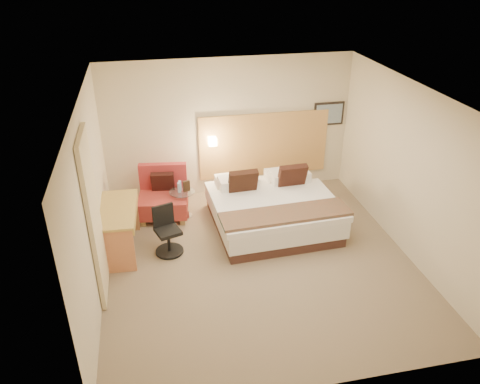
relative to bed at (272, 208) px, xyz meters
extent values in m
cube|color=#7A6852|center=(-0.49, -1.01, -0.34)|extent=(4.80, 5.00, 0.02)
cube|color=white|center=(-0.49, -1.01, 2.38)|extent=(4.80, 5.00, 0.02)
cube|color=beige|center=(-0.49, 1.50, 1.02)|extent=(4.80, 0.02, 2.70)
cube|color=beige|center=(-0.49, -3.52, 1.02)|extent=(4.80, 0.02, 2.70)
cube|color=beige|center=(-2.90, -1.01, 1.02)|extent=(0.02, 5.00, 2.70)
cube|color=beige|center=(1.92, -1.01, 1.02)|extent=(0.02, 5.00, 2.70)
cube|color=#BC8949|center=(0.21, 1.46, 0.62)|extent=(2.60, 0.04, 1.30)
cube|color=black|center=(1.53, 1.47, 1.17)|extent=(0.62, 0.03, 0.47)
cube|color=gray|center=(1.53, 1.45, 1.17)|extent=(0.54, 0.01, 0.39)
cylinder|color=silver|center=(-0.84, 1.41, 0.82)|extent=(0.02, 0.12, 0.02)
cube|color=#FDEBC5|center=(-0.84, 1.35, 0.82)|extent=(0.15, 0.15, 0.15)
cube|color=beige|center=(-2.85, -1.26, 0.89)|extent=(0.06, 0.90, 2.42)
cylinder|color=#92B7E2|center=(-1.57, 0.60, 0.28)|extent=(0.07, 0.07, 0.19)
cylinder|color=#9CB9F1|center=(-1.55, 0.67, 0.28)|extent=(0.07, 0.07, 0.19)
cube|color=#372516|center=(-1.44, 0.62, 0.29)|extent=(0.13, 0.08, 0.21)
cube|color=#422621|center=(0.00, 0.00, -0.24)|extent=(2.07, 2.07, 0.18)
cube|color=white|center=(0.00, 0.00, 0.00)|extent=(2.13, 2.13, 0.31)
cube|color=white|center=(0.01, -0.29, 0.21)|extent=(2.17, 1.56, 0.10)
cube|color=white|center=(-0.52, 0.73, 0.25)|extent=(0.73, 0.42, 0.18)
cube|color=white|center=(0.45, 0.77, 0.25)|extent=(0.73, 0.42, 0.18)
cube|color=white|center=(-0.51, 0.46, 0.35)|extent=(0.73, 0.42, 0.18)
cube|color=white|center=(0.47, 0.51, 0.35)|extent=(0.73, 0.42, 0.18)
cube|color=black|center=(-0.47, 0.26, 0.43)|extent=(0.52, 0.30, 0.52)
cube|color=black|center=(0.45, 0.30, 0.43)|extent=(0.52, 0.30, 0.52)
cube|color=#AC4B23|center=(0.03, -0.70, 0.28)|extent=(2.17, 0.66, 0.05)
cube|color=#A4844D|center=(-2.26, 0.43, -0.28)|extent=(0.10, 0.10, 0.11)
cube|color=#A8804F|center=(-1.57, 0.34, -0.28)|extent=(0.10, 0.10, 0.11)
cube|color=tan|center=(-2.18, 1.04, -0.28)|extent=(0.10, 0.10, 0.11)
cube|color=tan|center=(-1.48, 0.94, -0.28)|extent=(0.10, 0.10, 0.11)
cube|color=#A0302B|center=(-1.87, 0.69, -0.06)|extent=(0.97, 0.88, 0.33)
cube|color=#A42C2F|center=(-1.83, 1.00, 0.35)|extent=(0.89, 0.25, 0.49)
cube|color=black|center=(-1.85, 0.88, 0.27)|extent=(0.44, 0.26, 0.43)
cylinder|color=#BBBDC2|center=(-1.53, 0.62, -0.32)|extent=(0.40, 0.40, 0.02)
cylinder|color=white|center=(-1.53, 0.62, -0.07)|extent=(0.05, 0.05, 0.49)
cylinder|color=white|center=(-1.53, 0.62, 0.18)|extent=(0.59, 0.59, 0.01)
cube|color=#B29346|center=(-2.62, -0.27, 0.44)|extent=(0.65, 1.30, 0.04)
cube|color=#CD7C50|center=(-2.66, -0.86, 0.04)|extent=(0.53, 0.07, 0.75)
cube|color=#AC6F43|center=(-2.59, 0.32, 0.04)|extent=(0.53, 0.07, 0.75)
cube|color=tan|center=(-2.57, -0.27, 0.35)|extent=(0.54, 1.21, 0.11)
cylinder|color=black|center=(-1.86, -0.50, -0.31)|extent=(0.57, 0.57, 0.04)
cylinder|color=black|center=(-1.86, -0.50, -0.11)|extent=(0.07, 0.07, 0.35)
cube|color=black|center=(-1.86, -0.50, 0.08)|extent=(0.46, 0.46, 0.06)
cube|color=black|center=(-1.92, -0.34, 0.30)|extent=(0.35, 0.15, 0.37)
camera|label=1|loc=(-2.01, -6.93, 4.15)|focal=35.00mm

